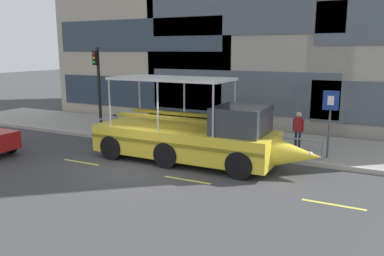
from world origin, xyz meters
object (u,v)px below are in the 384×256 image
Objects in this scene: pedestrian_near_bow at (298,127)px; parking_sign at (330,113)px; duck_tour_boat at (196,137)px; pedestrian_mid_left at (223,122)px; leaned_bicycle at (118,126)px; traffic_light_pole at (98,81)px.

parking_sign is at bearing -27.93° from pedestrian_near_bow.
duck_tour_boat reaches higher than pedestrian_near_bow.
pedestrian_mid_left is at bearing 93.37° from duck_tour_boat.
duck_tour_boat reaches higher than leaned_bicycle.
parking_sign reaches higher than leaned_bicycle.
duck_tour_boat is 4.59m from pedestrian_near_bow.
parking_sign is at bearing -0.75° from traffic_light_pole.
duck_tour_boat is at bearing -136.24° from pedestrian_near_bow.
traffic_light_pole reaches higher than pedestrian_mid_left.
parking_sign is at bearing -9.86° from pedestrian_mid_left.
traffic_light_pole is at bearing -174.24° from pedestrian_mid_left.
duck_tour_boat is (7.02, -2.62, -1.77)m from traffic_light_pole.
pedestrian_near_bow reaches higher than leaned_bicycle.
duck_tour_boat is at bearing -20.44° from traffic_light_pole.
traffic_light_pole is at bearing 179.25° from parking_sign.
parking_sign is at bearing 27.92° from duck_tour_boat.
traffic_light_pole is 2.51× the size of leaned_bicycle.
pedestrian_mid_left is at bearing 177.83° from pedestrian_near_bow.
traffic_light_pole is 2.65m from leaned_bicycle.
pedestrian_mid_left is (-0.19, 3.30, 0.06)m from duck_tour_boat.
parking_sign reaches higher than pedestrian_near_bow.
traffic_light_pole is 2.85× the size of pedestrian_mid_left.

